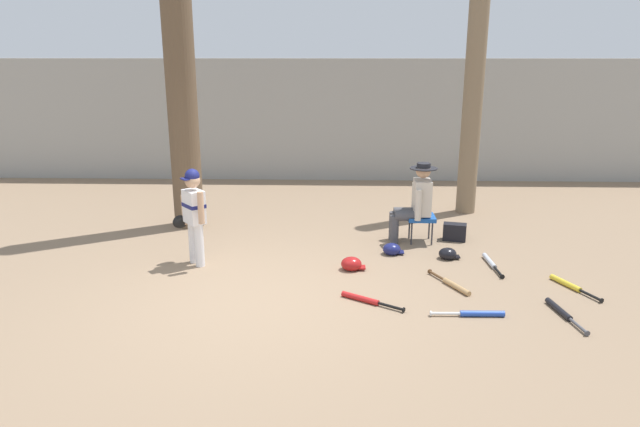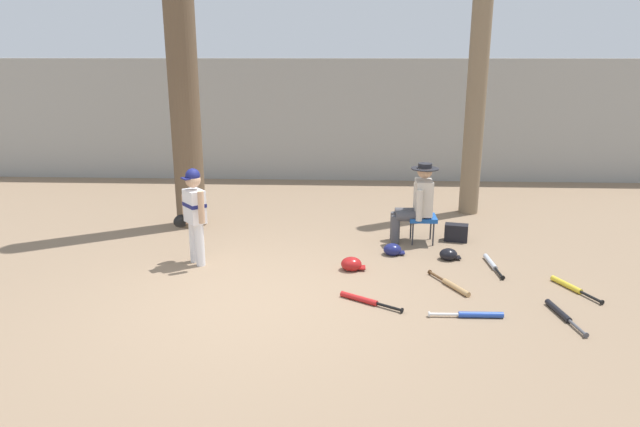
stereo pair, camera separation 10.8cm
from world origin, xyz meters
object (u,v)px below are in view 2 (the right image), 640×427
at_px(bat_yellow_trainer, 570,287).
at_px(batting_helmet_red, 351,264).
at_px(bat_blue_youth, 475,315).
at_px(folding_stool, 422,219).
at_px(tree_near_player, 181,53).
at_px(batting_helmet_navy, 393,250).
at_px(handbag_beside_stool, 456,233).
at_px(bat_aluminum_silver, 492,264).
at_px(tree_behind_spectator, 477,78).
at_px(seated_spectator, 417,201).
at_px(young_ballplayer, 194,210).
at_px(bat_red_barrel, 364,300).
at_px(bat_black_composite, 561,313).
at_px(batting_helmet_black, 449,255).
at_px(bat_wood_tan, 453,286).

height_order(bat_yellow_trainer, batting_helmet_red, batting_helmet_red).
height_order(bat_yellow_trainer, bat_blue_youth, same).
distance_m(folding_stool, bat_yellow_trainer, 2.34).
bearing_deg(tree_near_player, batting_helmet_navy, -22.47).
relative_size(tree_near_player, batting_helmet_red, 19.64).
bearing_deg(batting_helmet_navy, tree_near_player, 157.53).
xyz_separation_m(handbag_beside_stool, bat_aluminum_silver, (0.29, -1.04, -0.10)).
xyz_separation_m(tree_behind_spectator, bat_blue_youth, (-0.77, -4.24, -2.29)).
relative_size(seated_spectator, bat_blue_youth, 1.50).
relative_size(young_ballplayer, bat_aluminum_silver, 1.61).
bearing_deg(tree_near_player, batting_helmet_red, -36.48).
relative_size(handbag_beside_stool, batting_helmet_navy, 1.14).
bearing_deg(bat_red_barrel, bat_yellow_trainer, 11.21).
distance_m(seated_spectator, bat_aluminum_silver, 1.45).
bearing_deg(bat_black_composite, tree_near_player, 146.70).
xyz_separation_m(batting_helmet_navy, batting_helmet_red, (-0.58, -0.61, 0.01)).
bearing_deg(bat_black_composite, bat_blue_youth, -175.30).
bearing_deg(seated_spectator, bat_blue_youth, -81.87).
bearing_deg(young_ballplayer, seated_spectator, 18.75).
xyz_separation_m(bat_black_composite, batting_helmet_navy, (-1.68, 1.88, 0.04)).
relative_size(bat_yellow_trainer, batting_helmet_navy, 2.51).
xyz_separation_m(tree_near_player, bat_yellow_trainer, (5.25, -2.45, -2.70)).
bearing_deg(young_ballplayer, batting_helmet_red, -4.11).
distance_m(bat_black_composite, batting_helmet_black, 1.95).
height_order(bat_blue_youth, bat_red_barrel, same).
xyz_separation_m(seated_spectator, bat_wood_tan, (0.26, -1.74, -0.61)).
bearing_deg(tree_near_player, tree_behind_spectator, 11.50).
relative_size(young_ballplayer, batting_helmet_navy, 4.36).
height_order(tree_behind_spectator, folding_stool, tree_behind_spectator).
relative_size(bat_black_composite, batting_helmet_red, 2.55).
relative_size(bat_yellow_trainer, bat_black_composite, 0.92).
height_order(handbag_beside_stool, bat_blue_youth, handbag_beside_stool).
distance_m(bat_aluminum_silver, bat_red_barrel, 2.13).
bearing_deg(bat_blue_youth, folding_stool, 95.93).
distance_m(young_ballplayer, batting_helmet_black, 3.50).
bearing_deg(bat_yellow_trainer, tree_behind_spectator, 98.99).
distance_m(folding_stool, bat_wood_tan, 1.78).
bearing_deg(folding_stool, batting_helmet_red, -131.79).
distance_m(seated_spectator, bat_red_barrel, 2.42).
height_order(handbag_beside_stool, bat_wood_tan, handbag_beside_stool).
relative_size(tree_near_player, bat_blue_youth, 7.85).
distance_m(bat_wood_tan, batting_helmet_red, 1.34).
bearing_deg(bat_black_composite, bat_wood_tan, 145.44).
distance_m(folding_stool, batting_helmet_red, 1.61).
bearing_deg(bat_aluminum_silver, tree_near_player, 159.16).
relative_size(bat_black_composite, batting_helmet_navy, 2.73).
distance_m(folding_stool, seated_spectator, 0.29).
relative_size(handbag_beside_stool, batting_helmet_black, 1.18).
xyz_separation_m(tree_behind_spectator, batting_helmet_red, (-2.09, -2.90, -2.25)).
xyz_separation_m(seated_spectator, batting_helmet_black, (0.38, -0.73, -0.57)).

